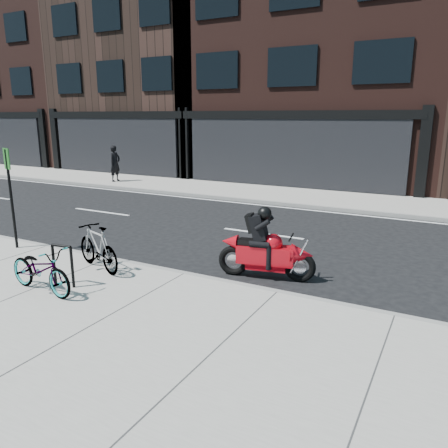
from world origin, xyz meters
The scene contains 12 objects.
ground centered at (0.00, 0.00, 0.00)m, with size 120.00×120.00×0.00m, color black.
sidewalk_near centered at (0.00, -5.00, 0.07)m, with size 60.00×6.00×0.13m, color gray.
sidewalk_far centered at (0.00, 7.75, 0.07)m, with size 60.00×3.50×0.13m, color gray.
building_west centered at (-22.00, 14.50, 6.75)m, with size 10.00×10.00×13.50m, color black.
building_midwest centered at (-12.00, 14.50, 6.00)m, with size 10.00×10.00×12.00m, color black.
building_center centered at (-2.00, 14.50, 7.25)m, with size 12.00×10.00×14.50m, color black.
bike_rack centered at (-1.60, -3.58, 0.60)m, with size 0.48×0.10×0.80m.
bicycle_front centered at (-1.72, -3.98, 0.56)m, with size 0.56×1.62×0.85m, color gray.
bicycle_rear centered at (-1.68, -2.60, 0.60)m, with size 0.44×1.57×0.94m, color gray.
motorcycle centered at (1.50, -1.11, 0.61)m, with size 1.98×0.69×1.49m.
pedestrian centered at (-9.88, 7.09, 0.99)m, with size 0.63×0.41×1.71m, color black.
sign_post centered at (-4.52, -2.40, 1.54)m, with size 0.31×0.11×2.36m.
Camera 1 is at (4.63, -8.89, 3.22)m, focal length 35.00 mm.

